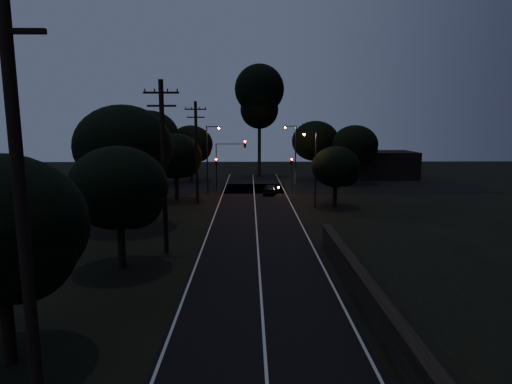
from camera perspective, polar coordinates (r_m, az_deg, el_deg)
name	(u,v)px	position (r m, az deg, el deg)	size (l,w,h in m)	color
road_surface	(255,205)	(44.00, -0.14, -1.71)	(60.00, 70.00, 0.03)	black
retaining_wall	(468,329)	(18.87, 26.37, -16.06)	(6.93, 26.00, 1.60)	black
utility_pole_near	(22,213)	(11.65, -28.77, -2.49)	(2.20, 0.30, 12.00)	black
utility_pole_mid	(164,165)	(27.74, -12.22, 3.58)	(2.20, 0.30, 11.00)	black
utility_pole_far	(196,151)	(44.50, -7.94, 5.44)	(2.20, 0.30, 10.50)	black
tree_left_a	(2,232)	(16.60, -30.72, -4.58)	(5.85, 5.85, 7.40)	black
tree_left_b	(121,190)	(25.32, -17.51, 0.25)	(5.59, 5.59, 7.11)	black
tree_left_c	(127,149)	(35.33, -16.85, 5.52)	(7.74, 7.74, 9.77)	black
tree_left_d	(177,157)	(46.75, -10.44, 4.58)	(5.71, 5.71, 7.24)	black
tree_far_nw	(192,145)	(62.57, -8.48, 6.21)	(6.30, 6.30, 7.97)	black
tree_far_w	(151,137)	(59.42, -13.79, 7.17)	(7.83, 7.83, 9.98)	black
tree_far_ne	(317,142)	(62.77, 8.16, 6.61)	(6.81, 6.81, 8.62)	black
tree_far_e	(356,146)	(60.85, 13.25, 6.02)	(6.32, 6.32, 8.02)	black
tree_right_a	(338,168)	(43.10, 10.82, 3.18)	(4.78, 4.78, 6.08)	black
tall_pine	(259,96)	(67.21, 0.46, 12.70)	(7.57, 7.57, 17.20)	black
building_left	(120,164)	(67.24, -17.72, 3.55)	(10.00, 8.00, 4.40)	black
building_right	(383,164)	(68.54, 16.61, 3.54)	(9.00, 7.00, 4.00)	black
signal_left	(216,168)	(52.51, -5.30, 3.16)	(0.28, 0.35, 4.10)	black
signal_right	(291,168)	(52.61, 4.76, 3.18)	(0.28, 0.35, 4.10)	black
signal_mast	(230,156)	(52.27, -3.48, 4.81)	(3.70, 0.35, 6.25)	black
streetlight_a	(209,155)	(50.44, -6.31, 4.95)	(1.66, 0.26, 8.00)	black
streetlight_b	(294,151)	(56.50, 5.10, 5.42)	(1.66, 0.26, 8.00)	black
streetlight_c	(314,164)	(42.74, 7.73, 3.77)	(1.46, 0.26, 7.50)	black
car	(271,189)	(50.44, 1.97, 0.38)	(1.40, 3.49, 1.19)	black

